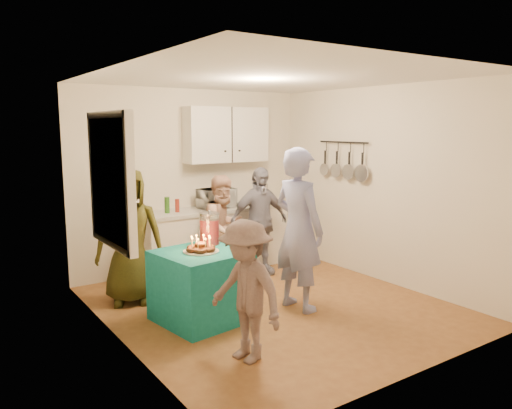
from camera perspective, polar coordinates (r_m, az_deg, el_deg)
floor at (r=5.95m, az=1.94°, el=-11.45°), size 4.00×4.00×0.00m
ceiling at (r=5.61m, az=2.08°, el=14.34°), size 4.00×4.00×0.00m
back_wall at (r=7.33m, az=-7.29°, el=2.80°), size 3.60×3.60×0.00m
left_wall at (r=4.80m, az=-15.58°, el=-0.62°), size 4.00×4.00×0.00m
right_wall at (r=6.85m, az=14.25°, el=2.17°), size 4.00×4.00×0.00m
window_night at (r=5.06m, az=-16.47°, el=2.67°), size 0.04×1.00×1.20m
counter at (r=7.30m, az=-4.69°, el=-4.10°), size 2.20×0.58×0.86m
countertop at (r=7.22m, az=-4.73°, el=-0.58°), size 2.24×0.62×0.05m
upper_cabinet at (r=7.40m, az=-3.38°, el=7.96°), size 1.30×0.30×0.80m
pot_rack at (r=7.24m, az=9.77°, el=5.05°), size 0.12×1.00×0.60m
microwave at (r=7.21m, az=-4.53°, el=0.73°), size 0.54×0.40×0.28m
party_table at (r=5.44m, az=-6.27°, el=-9.25°), size 0.96×0.96×0.76m
donut_cake at (r=5.29m, az=-6.32°, el=-4.46°), size 0.38×0.38×0.18m
punch_jar at (r=5.61m, az=-5.34°, el=-2.84°), size 0.22×0.22×0.34m
man_birthday at (r=5.64m, az=4.89°, el=-2.84°), size 0.53×0.73×1.85m
woman_back_left at (r=6.02m, az=-14.27°, el=-3.51°), size 0.92×0.76×1.60m
woman_back_center at (r=6.75m, az=-3.67°, el=-2.69°), size 0.78×0.66×1.43m
woman_back_right at (r=6.98m, az=0.35°, el=-1.93°), size 0.92×0.44×1.52m
child_near_left at (r=4.45m, az=-1.16°, el=-9.85°), size 0.61×0.89×1.27m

